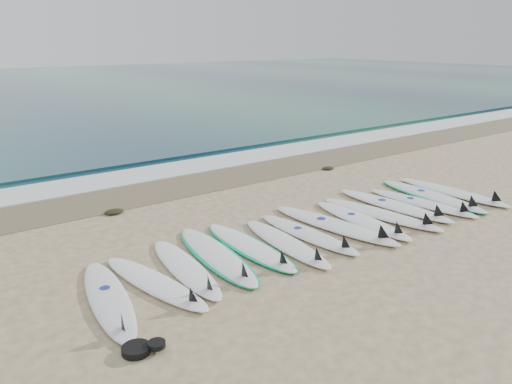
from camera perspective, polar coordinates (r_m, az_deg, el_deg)
ground at (r=9.06m, az=7.39°, el=-4.50°), size 120.00×120.00×0.00m
wet_sand_band at (r=12.17m, az=-6.06°, el=1.23°), size 120.00×1.80×0.01m
foam_band at (r=13.35m, az=-9.14°, el=2.59°), size 120.00×1.40×0.04m
wave_crest at (r=14.66m, az=-11.89°, el=3.86°), size 120.00×1.00×0.10m
surfboard_0 at (r=6.93m, az=-16.41°, el=-11.72°), size 0.91×2.46×0.31m
surfboard_1 at (r=7.20m, az=-11.31°, el=-10.19°), size 0.86×2.36×0.30m
surfboard_2 at (r=7.55m, az=-7.94°, el=-8.65°), size 0.75×2.39×0.30m
surfboard_3 at (r=7.94m, az=-4.48°, el=-7.23°), size 0.95×2.65×0.33m
surfboard_4 at (r=8.23m, az=-0.63°, el=-6.28°), size 0.66×2.47×0.31m
surfboard_5 at (r=8.36m, az=3.60°, el=-5.87°), size 0.76×2.46×0.31m
surfboard_6 at (r=8.77m, az=6.15°, el=-4.82°), size 0.56×2.41×0.31m
surfboard_7 at (r=9.23m, az=9.18°, el=-3.75°), size 0.93×2.87×0.36m
surfboard_8 at (r=9.59m, az=12.13°, el=-3.17°), size 0.74×2.55×0.32m
surfboard_9 at (r=9.99m, az=14.28°, el=-2.46°), size 0.91×2.72×0.34m
surfboard_10 at (r=10.57m, az=15.71°, el=-1.48°), size 0.70×2.78×0.35m
surfboard_11 at (r=10.92m, az=18.63°, el=-1.19°), size 0.71×2.54×0.32m
surfboard_12 at (r=11.48m, az=19.52°, el=-0.41°), size 0.94×2.84×0.35m
surfboard_13 at (r=11.91m, az=21.75°, el=-0.00°), size 0.59×2.74×0.35m
seaweed_near at (r=10.27m, az=-15.90°, el=-2.17°), size 0.39×0.30×0.08m
seaweed_far at (r=13.38m, az=8.24°, el=2.72°), size 0.35×0.27×0.07m
leash_coil at (r=5.89m, az=-13.03°, el=-17.02°), size 0.46×0.36×0.11m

